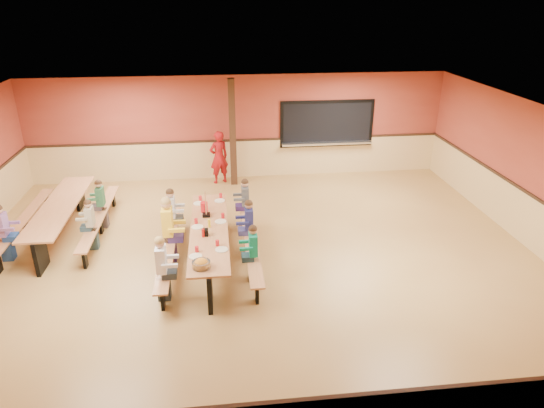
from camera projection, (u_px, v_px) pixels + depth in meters
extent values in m
plane|color=olive|center=(253.00, 259.00, 10.08)|extent=(12.00, 12.00, 0.00)
cube|color=#9A3C2C|center=(239.00, 128.00, 14.03)|extent=(12.00, 0.04, 3.00)
cube|color=#9A3C2C|center=(289.00, 377.00, 4.93)|extent=(12.00, 0.04, 3.00)
cube|color=#9A3C2C|center=(538.00, 180.00, 10.11)|extent=(0.04, 10.00, 3.00)
cube|color=white|center=(250.00, 117.00, 8.88)|extent=(12.00, 10.00, 0.04)
cube|color=black|center=(327.00, 124.00, 14.26)|extent=(2.60, 0.06, 1.20)
cube|color=silver|center=(327.00, 143.00, 14.40)|extent=(2.70, 0.28, 0.06)
cube|color=#311C10|center=(233.00, 133.00, 13.47)|extent=(0.18, 0.18, 3.00)
cube|color=#B07046|center=(209.00, 230.00, 9.72)|extent=(0.75, 3.60, 0.04)
cube|color=black|center=(210.00, 288.00, 8.46)|extent=(0.08, 0.60, 0.70)
cube|color=black|center=(210.00, 214.00, 11.28)|extent=(0.08, 0.60, 0.70)
cube|color=#B07046|center=(169.00, 245.00, 9.75)|extent=(0.26, 3.60, 0.04)
cube|color=black|center=(170.00, 254.00, 9.84)|extent=(0.06, 0.18, 0.41)
cube|color=#B07046|center=(250.00, 240.00, 9.93)|extent=(0.26, 3.60, 0.04)
cube|color=black|center=(251.00, 250.00, 10.02)|extent=(0.06, 0.18, 0.41)
cube|color=#B07046|center=(60.00, 206.00, 10.83)|extent=(0.75, 3.60, 0.04)
cube|color=black|center=(41.00, 254.00, 9.56)|extent=(0.08, 0.60, 0.70)
cube|color=black|center=(79.00, 195.00, 12.39)|extent=(0.08, 0.60, 0.70)
cube|color=#B07046|center=(24.00, 219.00, 10.86)|extent=(0.26, 3.60, 0.04)
cube|color=black|center=(26.00, 228.00, 10.95)|extent=(0.06, 0.18, 0.41)
cube|color=#B07046|center=(99.00, 215.00, 11.03)|extent=(0.26, 3.60, 0.04)
cube|color=black|center=(101.00, 224.00, 11.12)|extent=(0.06, 0.18, 0.41)
imported|color=#A41216|center=(219.00, 157.00, 13.85)|extent=(0.66, 0.55, 1.53)
cylinder|color=red|center=(204.00, 207.00, 10.43)|extent=(0.16, 0.16, 0.22)
cube|color=black|center=(206.00, 232.00, 9.43)|extent=(0.10, 0.14, 0.13)
cylinder|color=yellow|center=(209.00, 223.00, 9.76)|extent=(0.06, 0.06, 0.17)
cylinder|color=#B2140F|center=(203.00, 233.00, 9.37)|extent=(0.06, 0.06, 0.17)
cube|color=black|center=(206.00, 215.00, 10.25)|extent=(0.16, 0.16, 0.06)
cube|color=#B07046|center=(206.00, 203.00, 10.14)|extent=(0.02, 0.09, 0.50)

